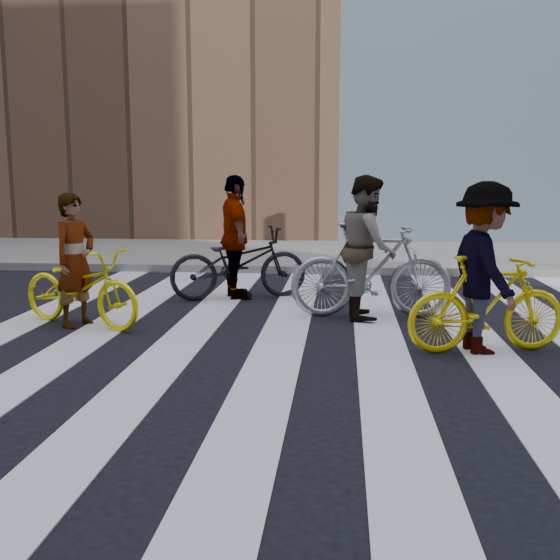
# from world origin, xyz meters

# --- Properties ---
(ground) EXTENTS (100.00, 100.00, 0.00)m
(ground) POSITION_xyz_m (0.00, 0.00, 0.00)
(ground) COLOR black
(ground) RESTS_ON ground
(sidewalk_far) EXTENTS (100.00, 5.00, 0.15)m
(sidewalk_far) POSITION_xyz_m (0.00, 7.50, 0.07)
(sidewalk_far) COLOR gray
(sidewalk_far) RESTS_ON ground
(zebra_crosswalk) EXTENTS (8.25, 10.00, 0.01)m
(zebra_crosswalk) POSITION_xyz_m (0.00, 0.00, 0.01)
(zebra_crosswalk) COLOR white
(zebra_crosswalk) RESTS_ON ground
(bike_yellow_left) EXTENTS (1.94, 1.32, 0.97)m
(bike_yellow_left) POSITION_xyz_m (-3.07, 0.50, 0.48)
(bike_yellow_left) COLOR #F7EF0D
(bike_yellow_left) RESTS_ON ground
(bike_silver_mid) EXTENTS (2.10, 0.69, 1.25)m
(bike_silver_mid) POSITION_xyz_m (0.49, 1.34, 0.62)
(bike_silver_mid) COLOR #A1A3AB
(bike_silver_mid) RESTS_ON ground
(bike_yellow_right) EXTENTS (1.77, 0.85, 1.02)m
(bike_yellow_right) POSITION_xyz_m (1.62, -0.28, 0.51)
(bike_yellow_right) COLOR yellow
(bike_yellow_right) RESTS_ON ground
(bike_dark_rear) EXTENTS (2.19, 1.38, 1.08)m
(bike_dark_rear) POSITION_xyz_m (-1.42, 2.48, 0.54)
(bike_dark_rear) COLOR black
(bike_dark_rear) RESTS_ON ground
(rider_left) EXTENTS (0.59, 0.70, 1.63)m
(rider_left) POSITION_xyz_m (-3.12, 0.50, 0.81)
(rider_left) COLOR slate
(rider_left) RESTS_ON ground
(rider_mid) EXTENTS (0.74, 0.93, 1.84)m
(rider_mid) POSITION_xyz_m (0.44, 1.34, 0.92)
(rider_mid) COLOR slate
(rider_mid) RESTS_ON ground
(rider_right) EXTENTS (0.90, 1.27, 1.78)m
(rider_right) POSITION_xyz_m (1.57, -0.28, 0.89)
(rider_right) COLOR slate
(rider_right) RESTS_ON ground
(rider_rear) EXTENTS (0.80, 1.17, 1.85)m
(rider_rear) POSITION_xyz_m (-1.47, 2.48, 0.92)
(rider_rear) COLOR slate
(rider_rear) RESTS_ON ground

